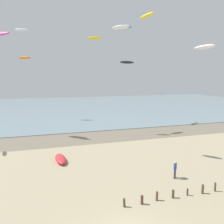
{
  "coord_description": "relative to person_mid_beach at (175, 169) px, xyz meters",
  "views": [
    {
      "loc": [
        -3.83,
        -9.49,
        9.49
      ],
      "look_at": [
        2.2,
        11.65,
        5.89
      ],
      "focal_mm": 32.76,
      "sensor_mm": 36.0,
      "label": 1
    }
  ],
  "objects": [
    {
      "name": "wet_sand_strip",
      "position": [
        -7.05,
        15.8,
        -0.91
      ],
      "size": [
        120.0,
        7.05,
        0.01
      ],
      "primitive_type": "cube",
      "color": "#7A6D59",
      "rests_on": "ground"
    },
    {
      "name": "sea",
      "position": [
        -7.05,
        54.32,
        -0.87
      ],
      "size": [
        160.0,
        70.0,
        0.1
      ],
      "primitive_type": "cube",
      "color": "gray",
      "rests_on": "ground"
    },
    {
      "name": "groyne_near",
      "position": [
        0.1,
        -2.91,
        -0.57
      ],
      "size": [
        13.89,
        0.37,
        0.8
      ],
      "color": "#4D402C",
      "rests_on": "ground"
    },
    {
      "name": "person_mid_beach",
      "position": [
        0.0,
        0.0,
        0.0
      ],
      "size": [
        0.43,
        0.43,
        1.71
      ],
      "color": "#383842",
      "rests_on": "ground"
    },
    {
      "name": "grounded_kite",
      "position": [
        -10.47,
        7.16,
        -0.6
      ],
      "size": [
        1.56,
        3.28,
        0.63
      ],
      "primitive_type": "ellipsoid",
      "rotation": [
        0.0,
        0.0,
        1.71
      ],
      "color": "red",
      "rests_on": "ground"
    },
    {
      "name": "kite_aloft_0",
      "position": [
        -15.01,
        19.03,
        11.75
      ],
      "size": [
        2.2,
        1.88,
        0.6
      ],
      "primitive_type": "ellipsoid",
      "rotation": [
        -0.43,
        0.0,
        5.66
      ],
      "color": "orange"
    },
    {
      "name": "kite_aloft_1",
      "position": [
        4.09,
        25.7,
        19.26
      ],
      "size": [
        3.33,
        2.55,
        0.86
      ],
      "primitive_type": "ellipsoid",
      "rotation": [
        0.4,
        0.0,
        0.51
      ],
      "color": "#2384D1"
    },
    {
      "name": "kite_aloft_2",
      "position": [
        7.39,
        6.14,
        12.45
      ],
      "size": [
        1.55,
        3.26,
        0.56
      ],
      "primitive_type": "ellipsoid",
      "rotation": [
        -0.06,
        0.0,
        4.88
      ],
      "color": "white"
    },
    {
      "name": "kite_aloft_3",
      "position": [
        -17.28,
        35.52,
        19.32
      ],
      "size": [
        3.38,
        2.07,
        0.58
      ],
      "primitive_type": "ellipsoid",
      "rotation": [
        -0.07,
        0.0,
        5.94
      ],
      "color": "white"
    },
    {
      "name": "kite_aloft_4",
      "position": [
        -2.94,
        8.01,
        14.56
      ],
      "size": [
        2.18,
        2.25,
        0.5
      ],
      "primitive_type": "ellipsoid",
      "rotation": [
        0.17,
        0.0,
        2.32
      ],
      "color": "white"
    },
    {
      "name": "kite_aloft_6",
      "position": [
        1.52,
        18.01,
        11.35
      ],
      "size": [
        2.9,
        1.44,
        0.58
      ],
      "primitive_type": "ellipsoid",
      "rotation": [
        0.16,
        0.0,
        3.33
      ],
      "color": "black"
    },
    {
      "name": "kite_aloft_7",
      "position": [
        -3.94,
        18.84,
        15.21
      ],
      "size": [
        2.65,
        1.7,
        0.67
      ],
      "primitive_type": "ellipsoid",
      "rotation": [
        0.38,
        0.0,
        2.79
      ],
      "color": "yellow"
    },
    {
      "name": "kite_aloft_8",
      "position": [
        0.69,
        8.71,
        16.3
      ],
      "size": [
        1.43,
        2.93,
        0.65
      ],
      "primitive_type": "ellipsoid",
      "rotation": [
        0.24,
        0.0,
        4.88
      ],
      "color": "yellow"
    },
    {
      "name": "kite_aloft_9",
      "position": [
        -18.42,
        21.33,
        15.58
      ],
      "size": [
        3.44,
        3.16,
        0.98
      ],
      "primitive_type": "ellipsoid",
      "rotation": [
        -0.45,
        0.0,
        2.45
      ],
      "color": "#E54C99"
    }
  ]
}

